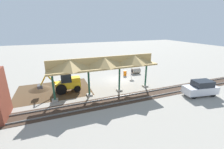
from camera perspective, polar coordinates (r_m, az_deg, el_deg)
name	(u,v)px	position (r m, az deg, el deg)	size (l,w,h in m)	color
ground_plane	(119,80)	(24.92, 2.57, -1.97)	(120.00, 120.00, 0.00)	gray
dirt_work_zone	(54,90)	(22.38, -21.20, -5.60)	(9.74, 7.00, 0.01)	#4C3823
platform_canopy	(104,62)	(18.74, -2.91, 4.63)	(13.69, 3.20, 4.90)	#9E998E
rail_tracks	(140,96)	(19.47, 10.50, -8.10)	(60.00, 2.58, 0.15)	slate
stop_sign	(131,66)	(26.62, 7.42, 3.34)	(0.72, 0.30, 2.54)	gray
backhoe	(67,83)	(20.94, -16.87, -3.03)	(5.31, 1.74, 2.82)	yellow
dirt_mound	(40,89)	(23.50, -25.79, -5.09)	(5.87, 5.87, 1.32)	#4C3823
concrete_pipe	(136,71)	(28.39, 9.05, 1.42)	(1.56, 1.08, 1.03)	#9E9384
distant_parked_car	(201,88)	(22.15, 30.70, -4.47)	(4.42, 2.39, 1.98)	silver
traffic_barrel	(125,73)	(26.89, 4.97, 0.50)	(0.56, 0.56, 0.90)	orange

